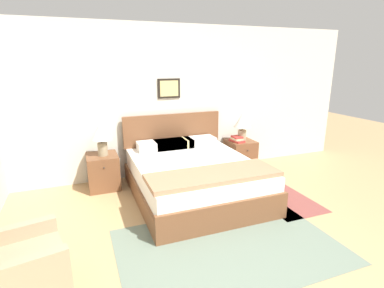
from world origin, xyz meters
name	(u,v)px	position (x,y,z in m)	size (l,w,h in m)	color
ground_plane	(255,278)	(0.00, 0.00, 0.00)	(16.00, 16.00, 0.00)	tan
wall_back	(164,102)	(0.00, 3.04, 1.30)	(7.49, 0.09, 2.60)	beige
area_rug_main	(229,246)	(0.00, 0.54, 0.00)	(2.42, 1.60, 0.01)	slate
area_rug_bedside	(278,196)	(1.31, 1.41, 0.00)	(0.75, 1.38, 0.01)	brown
bed	(193,176)	(0.12, 1.93, 0.31)	(1.75, 2.13, 1.10)	brown
armchair	(18,270)	(-2.03, 0.52, 0.29)	(0.79, 0.80, 0.83)	#998466
nightstand_near_window	(103,171)	(-1.14, 2.70, 0.28)	(0.48, 0.54, 0.55)	brown
nightstand_by_door	(240,154)	(1.37, 2.70, 0.28)	(0.48, 0.54, 0.55)	brown
table_lamp_near_window	(101,134)	(-1.12, 2.68, 0.90)	(0.31, 0.31, 0.52)	gray
table_lamp_by_door	(242,122)	(1.38, 2.68, 0.90)	(0.31, 0.31, 0.52)	gray
book_thick_bottom	(237,141)	(1.26, 2.65, 0.57)	(0.22, 0.30, 0.04)	#B7332D
book_hardcover_middle	(237,139)	(1.26, 2.65, 0.61)	(0.17, 0.22, 0.04)	beige
book_novel_upper	(237,137)	(1.26, 2.65, 0.64)	(0.16, 0.20, 0.03)	#B7332D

